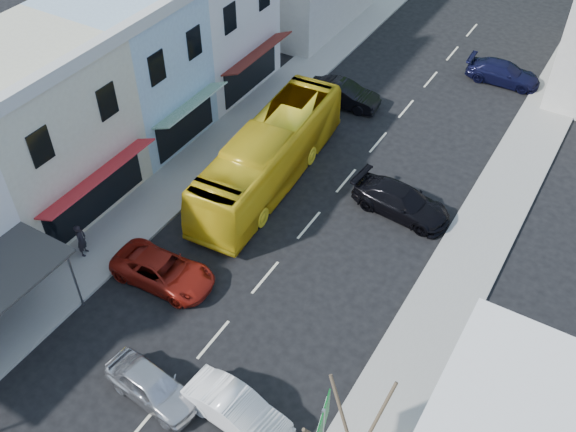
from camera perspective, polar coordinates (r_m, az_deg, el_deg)
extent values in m
plane|color=black|center=(27.15, -6.65, -10.85)|extent=(120.00, 120.00, 0.00)
cube|color=gray|center=(35.98, -7.01, 5.41)|extent=(3.00, 52.00, 0.15)
cube|color=gray|center=(31.13, 15.85, -3.41)|extent=(3.00, 52.00, 0.15)
cube|color=beige|center=(32.99, -21.98, 6.87)|extent=(7.00, 8.00, 8.00)
cube|color=#B01F24|center=(30.80, -16.53, 3.38)|extent=(1.30, 6.80, 0.08)
cube|color=#93AFBF|center=(36.73, -13.98, 12.62)|extent=(7.00, 6.00, 8.00)
cube|color=#195926|center=(34.77, -8.63, 9.76)|extent=(1.30, 5.10, 0.08)
cube|color=silver|center=(40.97, -7.78, 16.75)|extent=(7.00, 7.00, 8.00)
cube|color=#5C1C15|center=(39.22, -2.71, 14.29)|extent=(1.30, 5.95, 0.08)
imported|color=yellow|center=(33.13, -1.69, 5.23)|extent=(3.32, 11.75, 3.10)
imported|color=silver|center=(25.43, -11.98, -14.53)|extent=(4.56, 2.23, 1.40)
imported|color=silver|center=(24.45, -4.55, -16.83)|extent=(4.52, 2.11, 1.40)
imported|color=maroon|center=(29.01, -11.04, -4.75)|extent=(4.68, 2.11, 1.40)
imported|color=black|center=(32.23, 10.03, 1.25)|extent=(4.64, 2.22, 1.40)
imported|color=black|center=(39.77, 4.89, 10.69)|extent=(4.55, 2.21, 1.40)
imported|color=black|center=(44.09, 18.61, 12.00)|extent=(4.57, 2.03, 1.40)
imported|color=black|center=(30.83, -17.89, -2.07)|extent=(0.60, 0.71, 1.70)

